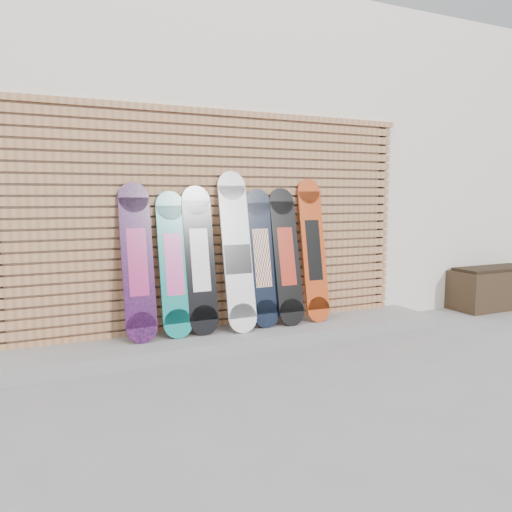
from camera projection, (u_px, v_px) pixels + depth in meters
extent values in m
plane|color=gray|center=(277.00, 363.00, 4.35)|extent=(80.00, 80.00, 0.00)
cube|color=white|center=(201.00, 173.00, 7.51)|extent=(12.00, 5.00, 3.60)
cube|color=gray|center=(232.00, 338.00, 4.90)|extent=(4.60, 0.70, 0.12)
cube|color=#AB6F47|center=(221.00, 324.00, 5.15)|extent=(4.20, 0.05, 0.08)
cube|color=#AB6F47|center=(221.00, 314.00, 5.14)|extent=(4.20, 0.05, 0.08)
cube|color=#AB6F47|center=(221.00, 305.00, 5.13)|extent=(4.20, 0.05, 0.07)
cube|color=#AB6F47|center=(221.00, 296.00, 5.12)|extent=(4.20, 0.05, 0.07)
cube|color=#AB6F47|center=(221.00, 287.00, 5.10)|extent=(4.20, 0.05, 0.07)
cube|color=#AB6F47|center=(221.00, 277.00, 5.09)|extent=(4.20, 0.05, 0.07)
cube|color=#AB6F47|center=(221.00, 268.00, 5.08)|extent=(4.20, 0.05, 0.07)
cube|color=#AB6F47|center=(221.00, 258.00, 5.07)|extent=(4.20, 0.05, 0.07)
cube|color=#AB6F47|center=(221.00, 249.00, 5.06)|extent=(4.20, 0.05, 0.07)
cube|color=#AB6F47|center=(220.00, 239.00, 5.05)|extent=(4.20, 0.05, 0.08)
cube|color=#AB6F47|center=(220.00, 230.00, 5.04)|extent=(4.20, 0.05, 0.08)
cube|color=#AB6F47|center=(220.00, 220.00, 5.02)|extent=(4.20, 0.05, 0.08)
cube|color=#AB6F47|center=(220.00, 211.00, 5.01)|extent=(4.20, 0.05, 0.08)
cube|color=#AB6F47|center=(220.00, 201.00, 5.00)|extent=(4.20, 0.05, 0.08)
cube|color=#AB6F47|center=(220.00, 191.00, 4.99)|extent=(4.20, 0.05, 0.08)
cube|color=#AB6F47|center=(220.00, 181.00, 4.98)|extent=(4.20, 0.05, 0.08)
cube|color=#AB6F47|center=(220.00, 172.00, 4.97)|extent=(4.20, 0.05, 0.08)
cube|color=#AB6F47|center=(220.00, 162.00, 4.96)|extent=(4.20, 0.05, 0.08)
cube|color=#AB6F47|center=(220.00, 152.00, 4.94)|extent=(4.20, 0.05, 0.08)
cube|color=#AB6F47|center=(220.00, 142.00, 4.93)|extent=(4.20, 0.05, 0.08)
cube|color=#AB6F47|center=(220.00, 132.00, 4.92)|extent=(4.20, 0.05, 0.08)
cube|color=#AB6F47|center=(219.00, 122.00, 4.91)|extent=(4.20, 0.05, 0.08)
cube|color=black|center=(380.00, 224.00, 5.90)|extent=(0.06, 0.04, 2.23)
cube|color=#AB6F47|center=(219.00, 112.00, 4.90)|extent=(4.26, 0.07, 0.06)
cube|color=#2E2114|center=(493.00, 289.00, 6.48)|extent=(1.19, 0.50, 0.50)
cube|color=black|center=(495.00, 268.00, 6.45)|extent=(1.09, 0.40, 0.04)
cube|color=black|center=(137.00, 262.00, 4.55)|extent=(0.29, 0.24, 1.18)
cylinder|color=black|center=(142.00, 328.00, 4.52)|extent=(0.29, 0.07, 0.29)
cylinder|color=black|center=(133.00, 198.00, 4.58)|extent=(0.29, 0.07, 0.29)
cube|color=#AB2266|center=(137.00, 262.00, 4.55)|extent=(0.18, 0.14, 0.62)
cube|color=#0D817B|center=(174.00, 264.00, 4.70)|extent=(0.28, 0.23, 1.10)
cylinder|color=#0D817B|center=(178.00, 324.00, 4.67)|extent=(0.28, 0.07, 0.28)
cylinder|color=#0D817B|center=(170.00, 206.00, 4.73)|extent=(0.28, 0.07, 0.28)
cube|color=#E852A5|center=(174.00, 264.00, 4.70)|extent=(0.17, 0.14, 0.58)
cube|color=black|center=(200.00, 260.00, 4.80)|extent=(0.29, 0.23, 1.14)
cylinder|color=black|center=(204.00, 320.00, 4.78)|extent=(0.29, 0.07, 0.29)
cylinder|color=black|center=(196.00, 201.00, 4.83)|extent=(0.29, 0.07, 0.29)
cube|color=white|center=(200.00, 260.00, 4.80)|extent=(0.18, 0.14, 0.60)
cube|color=white|center=(237.00, 251.00, 4.91)|extent=(0.29, 0.30, 1.29)
cylinder|color=white|center=(243.00, 318.00, 4.86)|extent=(0.29, 0.08, 0.29)
cylinder|color=white|center=(231.00, 186.00, 4.96)|extent=(0.29, 0.08, 0.29)
cube|color=black|center=(238.00, 259.00, 4.91)|extent=(0.28, 0.09, 0.29)
cube|color=black|center=(262.00, 258.00, 5.08)|extent=(0.29, 0.23, 1.12)
cylinder|color=black|center=(266.00, 314.00, 5.05)|extent=(0.29, 0.07, 0.29)
cylinder|color=black|center=(257.00, 203.00, 5.11)|extent=(0.29, 0.07, 0.29)
cube|color=white|center=(262.00, 258.00, 5.08)|extent=(0.18, 0.14, 0.59)
cube|color=black|center=(286.00, 256.00, 5.17)|extent=(0.28, 0.27, 1.14)
cylinder|color=black|center=(292.00, 312.00, 5.13)|extent=(0.28, 0.08, 0.28)
cylinder|color=black|center=(281.00, 202.00, 5.22)|extent=(0.28, 0.08, 0.28)
cube|color=#9A1C0E|center=(286.00, 256.00, 5.17)|extent=(0.18, 0.15, 0.60)
cube|color=#C14114|center=(313.00, 250.00, 5.32)|extent=(0.27, 0.25, 1.25)
cylinder|color=#C14114|center=(318.00, 309.00, 5.28)|extent=(0.27, 0.07, 0.27)
cylinder|color=#C14114|center=(309.00, 192.00, 5.35)|extent=(0.27, 0.07, 0.27)
cube|color=black|center=(313.00, 250.00, 5.32)|extent=(0.17, 0.14, 0.64)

